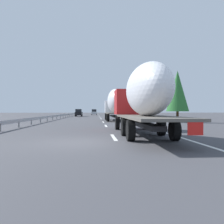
# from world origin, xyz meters

# --- Properties ---
(ground_plane) EXTENTS (260.00, 260.00, 0.00)m
(ground_plane) POSITION_xyz_m (40.00, 0.00, 0.00)
(ground_plane) COLOR #424247
(lane_stripe_0) EXTENTS (3.20, 0.20, 0.01)m
(lane_stripe_0) POSITION_xyz_m (2.00, -1.80, 0.00)
(lane_stripe_0) COLOR white
(lane_stripe_0) RESTS_ON ground_plane
(lane_stripe_1) EXTENTS (3.20, 0.20, 0.01)m
(lane_stripe_1) POSITION_xyz_m (11.95, -1.80, 0.00)
(lane_stripe_1) COLOR white
(lane_stripe_1) RESTS_ON ground_plane
(lane_stripe_2) EXTENTS (3.20, 0.20, 0.01)m
(lane_stripe_2) POSITION_xyz_m (19.71, -1.80, 0.00)
(lane_stripe_2) COLOR white
(lane_stripe_2) RESTS_ON ground_plane
(lane_stripe_3) EXTENTS (3.20, 0.20, 0.01)m
(lane_stripe_3) POSITION_xyz_m (32.29, -1.80, 0.00)
(lane_stripe_3) COLOR white
(lane_stripe_3) RESTS_ON ground_plane
(lane_stripe_4) EXTENTS (3.20, 0.20, 0.01)m
(lane_stripe_4) POSITION_xyz_m (41.89, -1.80, 0.00)
(lane_stripe_4) COLOR white
(lane_stripe_4) RESTS_ON ground_plane
(lane_stripe_5) EXTENTS (3.20, 0.20, 0.01)m
(lane_stripe_5) POSITION_xyz_m (56.15, -1.80, 0.00)
(lane_stripe_5) COLOR white
(lane_stripe_5) RESTS_ON ground_plane
(lane_stripe_6) EXTENTS (3.20, 0.20, 0.01)m
(lane_stripe_6) POSITION_xyz_m (58.60, -1.80, 0.00)
(lane_stripe_6) COLOR white
(lane_stripe_6) RESTS_ON ground_plane
(lane_stripe_7) EXTENTS (3.20, 0.20, 0.01)m
(lane_stripe_7) POSITION_xyz_m (69.32, -1.80, 0.00)
(lane_stripe_7) COLOR white
(lane_stripe_7) RESTS_ON ground_plane
(lane_stripe_8) EXTENTS (3.20, 0.20, 0.01)m
(lane_stripe_8) POSITION_xyz_m (87.94, -1.80, 0.00)
(lane_stripe_8) COLOR white
(lane_stripe_8) RESTS_ON ground_plane
(edge_line_right) EXTENTS (110.00, 0.20, 0.01)m
(edge_line_right) POSITION_xyz_m (45.00, -5.50, 0.00)
(edge_line_right) COLOR white
(edge_line_right) RESTS_ON ground_plane
(truck_lead) EXTENTS (12.57, 2.55, 4.59)m
(truck_lead) POSITION_xyz_m (23.60, -3.60, 2.57)
(truck_lead) COLOR silver
(truck_lead) RESTS_ON ground_plane
(truck_trailing) EXTENTS (12.86, 2.55, 4.01)m
(truck_trailing) POSITION_xyz_m (2.84, -3.60, 2.30)
(truck_trailing) COLOR #B21919
(truck_trailing) RESTS_ON ground_plane
(car_silver_hatch) EXTENTS (4.68, 1.82, 1.98)m
(car_silver_hatch) POSITION_xyz_m (71.51, -0.28, 0.98)
(car_silver_hatch) COLOR #ADB2B7
(car_silver_hatch) RESTS_ON ground_plane
(car_black_suv) EXTENTS (4.66, 1.73, 1.89)m
(car_black_suv) POSITION_xyz_m (50.11, 3.54, 0.95)
(car_black_suv) COLOR black
(car_black_suv) RESTS_ON ground_plane
(road_sign) EXTENTS (0.10, 0.90, 3.30)m
(road_sign) POSITION_xyz_m (46.30, -6.70, 2.27)
(road_sign) COLOR gray
(road_sign) RESTS_ON ground_plane
(tree_0) EXTENTS (2.88, 2.88, 6.67)m
(tree_0) POSITION_xyz_m (18.60, -11.34, 4.02)
(tree_0) COLOR #472D19
(tree_0) RESTS_ON ground_plane
(tree_1) EXTENTS (2.89, 2.89, 6.54)m
(tree_1) POSITION_xyz_m (71.40, -10.79, 4.16)
(tree_1) COLOR #472D19
(tree_1) RESTS_ON ground_plane
(tree_2) EXTENTS (3.08, 3.08, 7.54)m
(tree_2) POSITION_xyz_m (68.71, -9.74, 4.55)
(tree_2) COLOR #472D19
(tree_2) RESTS_ON ground_plane
(tree_3) EXTENTS (3.37, 3.37, 6.14)m
(tree_3) POSITION_xyz_m (80.51, -11.16, 3.84)
(tree_3) COLOR #472D19
(tree_3) RESTS_ON ground_plane
(guardrail_median) EXTENTS (94.00, 0.10, 0.76)m
(guardrail_median) POSITION_xyz_m (43.00, 6.00, 0.58)
(guardrail_median) COLOR #9EA0A5
(guardrail_median) RESTS_ON ground_plane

